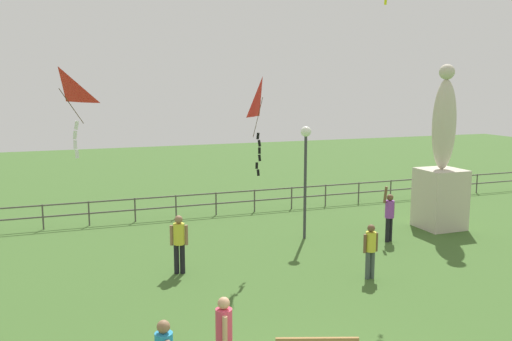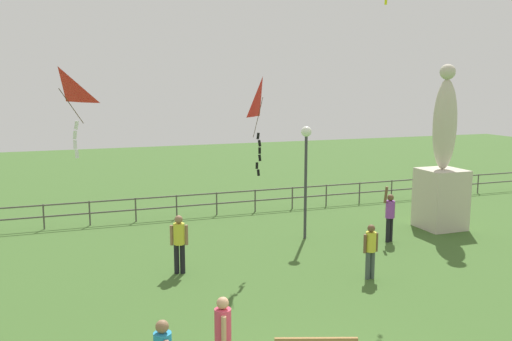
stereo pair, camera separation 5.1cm
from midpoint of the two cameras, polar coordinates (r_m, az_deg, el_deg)
statue_monument at (r=21.31m, az=18.80°, el=-0.31°), size 1.50×1.50×6.07m
lamppost at (r=18.73m, az=5.14°, el=1.50°), size 0.36×0.36×3.94m
person_0 at (r=15.68m, az=-8.16°, el=-7.25°), size 0.50×0.31×1.70m
person_2 at (r=10.14m, az=-3.52°, el=-16.74°), size 0.30×0.48×1.63m
person_5 at (r=19.16m, az=13.73°, el=-4.42°), size 0.51×0.31×1.94m
person_6 at (r=15.47m, az=11.82°, el=-7.92°), size 0.47×0.29×1.54m
kite_1 at (r=12.94m, az=-19.99°, el=7.85°), size 1.00×1.29×2.00m
kite_3 at (r=16.00m, az=0.57°, el=7.21°), size 0.75×0.79×2.94m
waterfront_railing at (r=21.98m, az=-10.43°, el=-3.51°), size 36.02×0.06×0.95m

